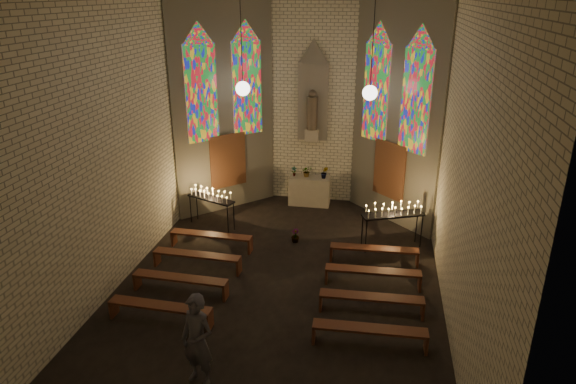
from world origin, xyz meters
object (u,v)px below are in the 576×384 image
object	(u,v)px
altar	(310,191)
votive_stand_right	(393,212)
votive_stand_left	(211,196)
aisle_flower_pot	(295,236)
visitor	(197,341)

from	to	relation	value
altar	votive_stand_right	size ratio (longest dim) A/B	0.77
votive_stand_right	votive_stand_left	bearing A→B (deg)	153.29
aisle_flower_pot	votive_stand_left	distance (m)	2.95
votive_stand_left	visitor	xyz separation A→B (m)	(1.95, -6.70, -0.07)
aisle_flower_pot	votive_stand_left	xyz separation A→B (m)	(-2.77, 0.63, 0.81)
visitor	altar	bearing A→B (deg)	104.51
votive_stand_right	visitor	world-z (taller)	visitor
altar	visitor	size ratio (longest dim) A/B	0.74
visitor	aisle_flower_pot	bearing A→B (deg)	102.05
aisle_flower_pot	visitor	size ratio (longest dim) A/B	0.22
votive_stand_left	votive_stand_right	size ratio (longest dim) A/B	0.90
altar	visitor	world-z (taller)	visitor
aisle_flower_pot	votive_stand_right	distance (m)	2.94
altar	votive_stand_left	size ratio (longest dim) A/B	0.86
votive_stand_left	votive_stand_right	distance (m)	5.57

